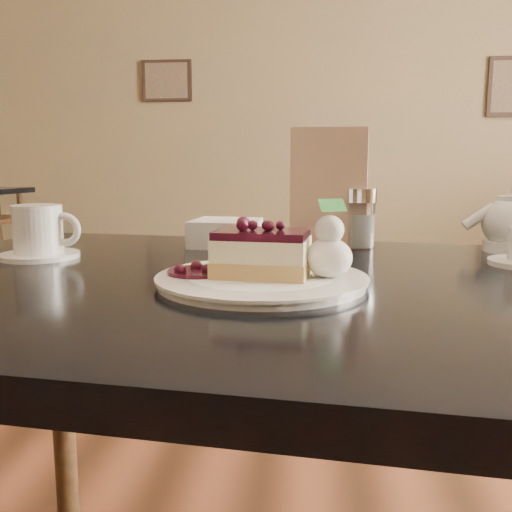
# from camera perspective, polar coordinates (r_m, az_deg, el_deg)

# --- Properties ---
(main_table) EXTENTS (1.28, 0.92, 0.75)m
(main_table) POSITION_cam_1_polar(r_m,az_deg,el_deg) (0.81, 1.29, -7.66)
(main_table) COLOR black
(main_table) RESTS_ON ground
(dessert_plate) EXTENTS (0.27, 0.27, 0.01)m
(dessert_plate) POSITION_cam_1_polar(r_m,az_deg,el_deg) (0.74, 0.58, -2.49)
(dessert_plate) COLOR white
(dessert_plate) RESTS_ON main_table
(cheesecake_slice) EXTENTS (0.13, 0.10, 0.06)m
(cheesecake_slice) POSITION_cam_1_polar(r_m,az_deg,el_deg) (0.73, 0.59, 0.24)
(cheesecake_slice) COLOR #DFB169
(cheesecake_slice) RESTS_ON dessert_plate
(whipped_cream) EXTENTS (0.06, 0.06, 0.05)m
(whipped_cream) POSITION_cam_1_polar(r_m,az_deg,el_deg) (0.73, 7.30, -0.16)
(whipped_cream) COLOR white
(whipped_cream) RESTS_ON dessert_plate
(berry_sauce) EXTENTS (0.08, 0.08, 0.01)m
(berry_sauce) POSITION_cam_1_polar(r_m,az_deg,el_deg) (0.75, -5.85, -1.60)
(berry_sauce) COLOR black
(berry_sauce) RESTS_ON dessert_plate
(coffee_set) EXTENTS (0.14, 0.13, 0.09)m
(coffee_set) POSITION_cam_1_polar(r_m,az_deg,el_deg) (1.01, -20.81, 2.04)
(coffee_set) COLOR white
(coffee_set) RESTS_ON main_table
(menu_card) EXTENTS (0.14, 0.04, 0.22)m
(menu_card) POSITION_cam_1_polar(r_m,az_deg,el_deg) (1.07, 7.26, 6.74)
(menu_card) COLOR beige
(menu_card) RESTS_ON main_table
(sugar_shaker) EXTENTS (0.06, 0.06, 0.11)m
(sugar_shaker) POSITION_cam_1_polar(r_m,az_deg,el_deg) (1.07, 10.32, 3.80)
(sugar_shaker) COLOR white
(sugar_shaker) RESTS_ON main_table
(napkin_stack) EXTENTS (0.13, 0.13, 0.05)m
(napkin_stack) POSITION_cam_1_polar(r_m,az_deg,el_deg) (1.08, -3.06, 2.33)
(napkin_stack) COLOR white
(napkin_stack) RESTS_ON main_table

